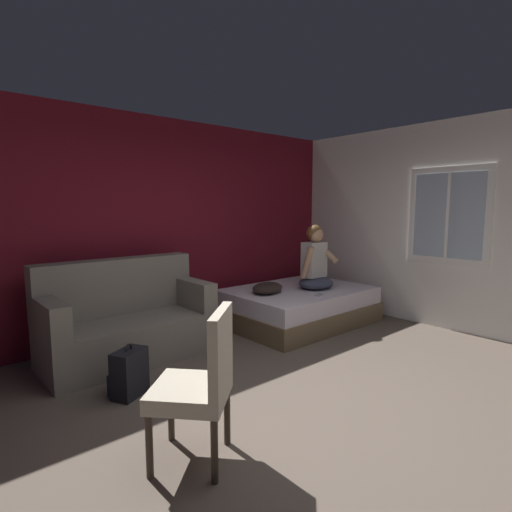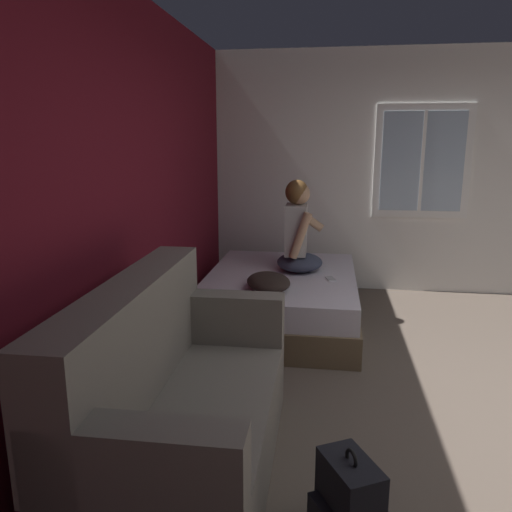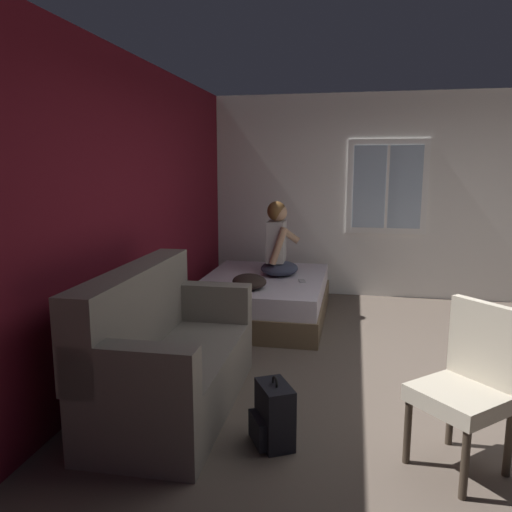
{
  "view_description": "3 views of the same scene",
  "coord_description": "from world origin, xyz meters",
  "px_view_note": "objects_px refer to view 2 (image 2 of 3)",
  "views": [
    {
      "loc": [
        -2.24,
        -1.87,
        1.6
      ],
      "look_at": [
        1.02,
        1.9,
        0.98
      ],
      "focal_mm": 28.0,
      "sensor_mm": 36.0,
      "label": 1
    },
    {
      "loc": [
        -2.82,
        1.39,
        1.72
      ],
      "look_at": [
        0.69,
        1.92,
        0.89
      ],
      "focal_mm": 35.0,
      "sensor_mm": 36.0,
      "label": 2
    },
    {
      "loc": [
        -3.85,
        0.82,
        1.76
      ],
      "look_at": [
        0.47,
        1.67,
        0.96
      ],
      "focal_mm": 35.0,
      "sensor_mm": 36.0,
      "label": 3
    }
  ],
  "objects_px": {
    "throw_pillow": "(269,282)",
    "bed": "(281,299)",
    "backpack": "(347,505)",
    "couch": "(177,406)",
    "person_seated": "(298,234)",
    "cell_phone": "(331,279)"
  },
  "relations": [
    {
      "from": "couch",
      "to": "cell_phone",
      "type": "height_order",
      "value": "couch"
    },
    {
      "from": "couch",
      "to": "person_seated",
      "type": "distance_m",
      "value": 2.58
    },
    {
      "from": "bed",
      "to": "throw_pillow",
      "type": "relative_size",
      "value": 4.07
    },
    {
      "from": "throw_pillow",
      "to": "bed",
      "type": "bearing_deg",
      "value": -6.42
    },
    {
      "from": "bed",
      "to": "person_seated",
      "type": "bearing_deg",
      "value": -39.05
    },
    {
      "from": "couch",
      "to": "backpack",
      "type": "relative_size",
      "value": 3.74
    },
    {
      "from": "bed",
      "to": "person_seated",
      "type": "xyz_separation_m",
      "value": [
        0.17,
        -0.14,
        0.6
      ]
    },
    {
      "from": "backpack",
      "to": "cell_phone",
      "type": "relative_size",
      "value": 3.18
    },
    {
      "from": "couch",
      "to": "cell_phone",
      "type": "xyz_separation_m",
      "value": [
        2.21,
        -0.77,
        0.09
      ]
    },
    {
      "from": "bed",
      "to": "person_seated",
      "type": "distance_m",
      "value": 0.64
    },
    {
      "from": "cell_phone",
      "to": "bed",
      "type": "bearing_deg",
      "value": 150.04
    },
    {
      "from": "bed",
      "to": "backpack",
      "type": "xyz_separation_m",
      "value": [
        -2.67,
        -0.55,
        -0.04
      ]
    },
    {
      "from": "bed",
      "to": "backpack",
      "type": "distance_m",
      "value": 2.73
    },
    {
      "from": "person_seated",
      "to": "backpack",
      "type": "height_order",
      "value": "person_seated"
    },
    {
      "from": "throw_pillow",
      "to": "couch",
      "type": "bearing_deg",
      "value": 172.22
    },
    {
      "from": "bed",
      "to": "cell_phone",
      "type": "height_order",
      "value": "cell_phone"
    },
    {
      "from": "couch",
      "to": "bed",
      "type": "bearing_deg",
      "value": -7.47
    },
    {
      "from": "couch",
      "to": "backpack",
      "type": "xyz_separation_m",
      "value": [
        -0.35,
        -0.85,
        -0.2
      ]
    },
    {
      "from": "person_seated",
      "to": "backpack",
      "type": "bearing_deg",
      "value": -171.88
    },
    {
      "from": "person_seated",
      "to": "throw_pillow",
      "type": "relative_size",
      "value": 1.82
    },
    {
      "from": "bed",
      "to": "couch",
      "type": "bearing_deg",
      "value": 172.53
    },
    {
      "from": "backpack",
      "to": "throw_pillow",
      "type": "height_order",
      "value": "throw_pillow"
    }
  ]
}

